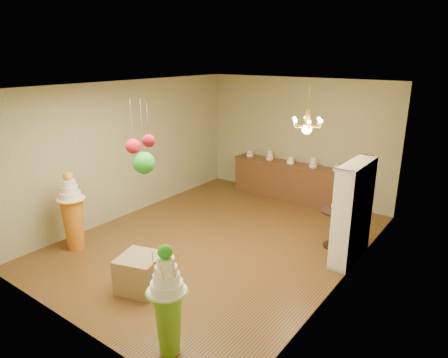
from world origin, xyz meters
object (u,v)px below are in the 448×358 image
Objects in this scene: pedestal_green at (168,308)px; sideboard at (290,180)px; round_table at (335,223)px; pedestal_orange at (73,217)px.

sideboard is (-1.39, 5.82, -0.15)m from pedestal_green.
round_table is at bearing 81.99° from pedestal_green.
pedestal_green is 1.95× the size of round_table.
pedestal_orange is 4.91m from round_table.
pedestal_green is at bearing -98.01° from round_table.
pedestal_orange reaches higher than round_table.
pedestal_green is 3.97m from round_table.
pedestal_green is 0.96× the size of pedestal_orange.
pedestal_orange reaches higher than sideboard.
pedestal_green reaches higher than round_table.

